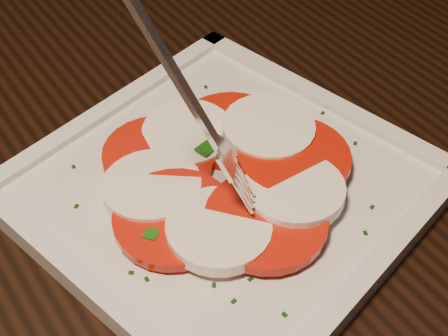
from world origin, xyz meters
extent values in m
cube|color=black|center=(0.11, -0.22, 0.73)|extent=(1.26, 0.89, 0.04)
cylinder|color=black|center=(0.67, 0.07, 0.35)|extent=(0.06, 0.06, 0.71)
cylinder|color=black|center=(0.42, 0.45, 0.21)|extent=(0.04, 0.04, 0.41)
cube|color=silver|center=(0.16, -0.32, 0.76)|extent=(0.30, 0.30, 0.01)
cylinder|color=red|center=(0.20, -0.28, 0.77)|extent=(0.09, 0.09, 0.01)
cylinder|color=white|center=(0.17, -0.27, 0.77)|extent=(0.07, 0.07, 0.01)
cylinder|color=red|center=(0.13, -0.27, 0.77)|extent=(0.09, 0.09, 0.02)
cylinder|color=white|center=(0.11, -0.30, 0.77)|extent=(0.07, 0.07, 0.02)
cylinder|color=red|center=(0.11, -0.33, 0.77)|extent=(0.08, 0.08, 0.01)
cylinder|color=white|center=(0.12, -0.36, 0.78)|extent=(0.07, 0.07, 0.01)
cylinder|color=red|center=(0.15, -0.37, 0.78)|extent=(0.08, 0.08, 0.01)
cylinder|color=white|center=(0.19, -0.37, 0.78)|extent=(0.07, 0.07, 0.02)
cylinder|color=red|center=(0.21, -0.34, 0.78)|extent=(0.09, 0.08, 0.01)
cylinder|color=white|center=(0.21, -0.31, 0.78)|extent=(0.07, 0.07, 0.01)
cube|color=#195B0F|center=(0.18, -0.29, 0.78)|extent=(0.04, 0.02, 0.01)
cube|color=#195B0F|center=(0.12, -0.35, 0.78)|extent=(0.03, 0.04, 0.00)
cube|color=#195B0F|center=(0.11, -0.31, 0.78)|extent=(0.04, 0.02, 0.01)
cube|color=#195B0F|center=(0.21, -0.31, 0.78)|extent=(0.04, 0.02, 0.00)
cube|color=#195B0F|center=(0.15, -0.36, 0.78)|extent=(0.02, 0.04, 0.01)
cube|color=#195B0F|center=(0.10, -0.33, 0.78)|extent=(0.04, 0.03, 0.00)
cube|color=#0A3409|center=(0.07, -0.33, 0.77)|extent=(0.00, 0.00, 0.00)
cube|color=#0A3409|center=(0.27, -0.31, 0.77)|extent=(0.00, 0.00, 0.00)
cube|color=#0A3409|center=(0.22, -0.23, 0.77)|extent=(0.00, 0.00, 0.00)
cube|color=#0A3409|center=(0.20, -0.42, 0.77)|extent=(0.00, 0.00, 0.00)
cube|color=#0A3409|center=(0.07, -0.33, 0.77)|extent=(0.00, 0.00, 0.00)
cube|color=#0A3409|center=(0.14, -0.40, 0.77)|extent=(0.00, 0.00, 0.00)
cube|color=#0A3409|center=(0.23, -0.41, 0.77)|extent=(0.00, 0.00, 0.00)
cube|color=#0A3409|center=(0.12, -0.43, 0.77)|extent=(0.00, 0.00, 0.00)
cube|color=#0A3409|center=(0.27, -0.36, 0.77)|extent=(0.00, 0.00, 0.00)
cube|color=#0A3409|center=(0.16, -0.23, 0.77)|extent=(0.00, 0.00, 0.00)
cube|color=#0A3409|center=(0.10, -0.40, 0.77)|extent=(0.00, 0.00, 0.00)
cube|color=#0A3409|center=(0.07, -0.33, 0.77)|extent=(0.00, 0.00, 0.00)
cube|color=#0A3409|center=(0.06, -0.27, 0.77)|extent=(0.00, 0.00, 0.00)
cube|color=#0A3409|center=(0.20, -0.25, 0.77)|extent=(0.00, 0.00, 0.00)
cube|color=#0A3409|center=(0.10, -0.39, 0.77)|extent=(0.00, 0.00, 0.00)
cube|color=#0A3409|center=(0.14, -0.41, 0.77)|extent=(0.00, 0.00, 0.00)
cube|color=#0A3409|center=(0.07, -0.36, 0.77)|extent=(0.00, 0.00, 0.00)
cube|color=#0A3409|center=(0.24, -0.27, 0.77)|extent=(0.00, 0.00, 0.00)
cube|color=#0A3409|center=(0.08, -0.24, 0.77)|extent=(0.00, 0.00, 0.00)
cube|color=#0A3409|center=(0.12, -0.40, 0.77)|extent=(0.00, 0.00, 0.00)
cube|color=#0A3409|center=(0.06, -0.34, 0.77)|extent=(0.00, 0.00, 0.00)
cube|color=#0A3409|center=(0.08, -0.32, 0.77)|extent=(0.00, 0.00, 0.00)
camera|label=1|loc=(-0.04, -0.56, 1.11)|focal=50.00mm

